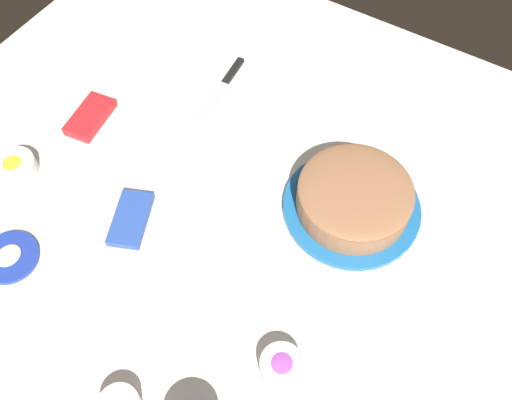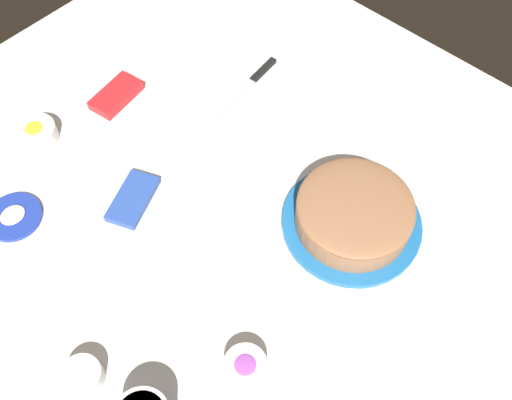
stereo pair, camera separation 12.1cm
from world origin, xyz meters
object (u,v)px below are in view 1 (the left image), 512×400
object	(u,v)px
spreading_knife	(225,83)
candy_box_upper	(90,117)
sprinkle_bowl_rainbow	(282,366)
sprinkle_bowl_yellow	(15,167)
candy_box_lower	(131,219)
frosting_tub_lid	(9,257)
frosted_cake	(354,199)

from	to	relation	value
spreading_knife	candy_box_upper	distance (m)	0.35
sprinkle_bowl_rainbow	sprinkle_bowl_yellow	xyz separation A→B (m)	(-0.07, -0.75, -0.00)
candy_box_lower	frosting_tub_lid	bearing A→B (deg)	-60.76
sprinkle_bowl_yellow	candy_box_lower	xyz separation A→B (m)	(-0.03, 0.30, -0.01)
spreading_knife	candy_box_upper	xyz separation A→B (m)	(0.27, -0.22, 0.01)
frosting_tub_lid	spreading_knife	size ratio (longest dim) A/B	0.52
spreading_knife	sprinkle_bowl_yellow	size ratio (longest dim) A/B	2.44
frosted_cake	spreading_knife	size ratio (longest dim) A/B	1.28
candy_box_upper	sprinkle_bowl_yellow	bearing A→B (deg)	-19.46
candy_box_lower	candy_box_upper	xyz separation A→B (m)	(-0.18, -0.26, 0.00)
frosted_cake	sprinkle_bowl_rainbow	distance (m)	0.39
frosted_cake	spreading_knife	distance (m)	0.48
frosting_tub_lid	candy_box_lower	bearing A→B (deg)	141.91
frosted_cake	sprinkle_bowl_yellow	size ratio (longest dim) A/B	3.13
frosting_tub_lid	candy_box_lower	xyz separation A→B (m)	(-0.20, 0.16, 0.00)
frosted_cake	frosting_tub_lid	bearing A→B (deg)	-48.93
spreading_knife	sprinkle_bowl_yellow	distance (m)	0.54
candy_box_lower	candy_box_upper	distance (m)	0.32
sprinkle_bowl_rainbow	spreading_knife	bearing A→B (deg)	-138.43
sprinkle_bowl_yellow	candy_box_lower	world-z (taller)	sprinkle_bowl_yellow
spreading_knife	sprinkle_bowl_rainbow	distance (m)	0.74
spreading_knife	candy_box_lower	xyz separation A→B (m)	(0.45, 0.05, 0.00)
spreading_knife	sprinkle_bowl_rainbow	world-z (taller)	sprinkle_bowl_rainbow
sprinkle_bowl_rainbow	sprinkle_bowl_yellow	size ratio (longest dim) A/B	0.85
frosted_cake	candy_box_upper	distance (m)	0.67
candy_box_lower	candy_box_upper	bearing A→B (deg)	-146.25
frosted_cake	spreading_knife	bearing A→B (deg)	-110.46
candy_box_lower	sprinkle_bowl_yellow	bearing A→B (deg)	-106.14
sprinkle_bowl_yellow	candy_box_upper	world-z (taller)	sprinkle_bowl_yellow
sprinkle_bowl_rainbow	frosting_tub_lid	bearing A→B (deg)	-80.74
sprinkle_bowl_rainbow	candy_box_upper	distance (m)	0.76
spreading_knife	candy_box_upper	bearing A→B (deg)	-38.56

